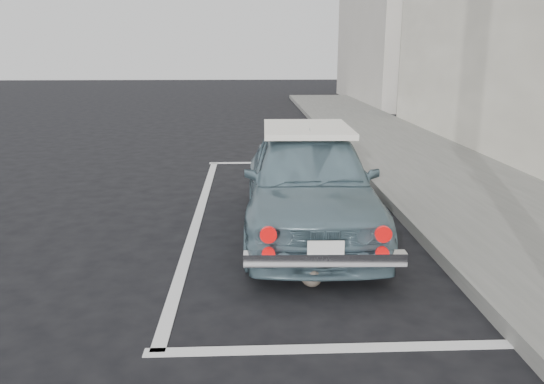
{
  "coord_description": "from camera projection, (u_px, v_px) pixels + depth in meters",
  "views": [
    {
      "loc": [
        -0.19,
        -4.06,
        2.18
      ],
      "look_at": [
        0.04,
        1.34,
        0.75
      ],
      "focal_mm": 35.0,
      "sensor_mm": 36.0,
      "label": 1
    }
  ],
  "objects": [
    {
      "name": "building_far",
      "position": [
        398.0,
        9.0,
        23.05
      ],
      "size": [
        3.5,
        10.0,
        8.0
      ],
      "primitive_type": "cube",
      "color": "#B7B1A5",
      "rests_on": "ground"
    },
    {
      "name": "sidewalk",
      "position": [
        525.0,
        228.0,
        6.53
      ],
      "size": [
        2.8,
        40.0,
        0.15
      ],
      "primitive_type": "cube",
      "color": "#62625E",
      "rests_on": "ground"
    },
    {
      "name": "pline_rear",
      "position": [
        343.0,
        348.0,
        4.02
      ],
      "size": [
        3.0,
        0.12,
        0.01
      ],
      "primitive_type": "cube",
      "color": "silver",
      "rests_on": "ground"
    },
    {
      "name": "retro_coupe",
      "position": [
        308.0,
        180.0,
        6.5
      ],
      "size": [
        1.65,
        3.89,
        1.31
      ],
      "rotation": [
        0.0,
        0.0,
        -0.03
      ],
      "color": "slate",
      "rests_on": "ground"
    },
    {
      "name": "pline_side",
      "position": [
        199.0,
        214.0,
        7.34
      ],
      "size": [
        0.12,
        7.0,
        0.01
      ],
      "primitive_type": "cube",
      "color": "silver",
      "rests_on": "ground"
    },
    {
      "name": "ground",
      "position": [
        274.0,
        318.0,
        4.48
      ],
      "size": [
        80.0,
        80.0,
        0.0
      ],
      "primitive_type": "plane",
      "color": "black",
      "rests_on": "ground"
    },
    {
      "name": "pline_front",
      "position": [
        283.0,
        162.0,
        10.78
      ],
      "size": [
        3.0,
        0.12,
        0.01
      ],
      "primitive_type": "cube",
      "color": "silver",
      "rests_on": "ground"
    },
    {
      "name": "cat",
      "position": [
        311.0,
        274.0,
        5.08
      ],
      "size": [
        0.24,
        0.49,
        0.26
      ],
      "rotation": [
        0.0,
        0.0,
        0.07
      ],
      "color": "brown",
      "rests_on": "ground"
    }
  ]
}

